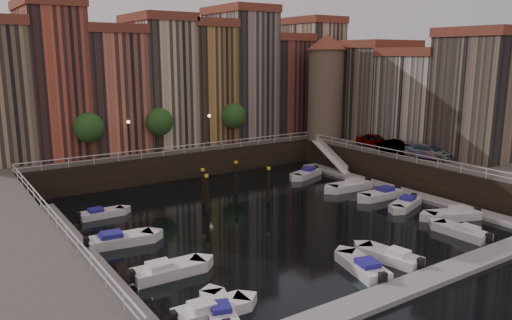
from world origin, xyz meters
TOP-DOWN VIEW (x-y plane):
  - ground at (0.00, 0.00)m, footprint 200.00×200.00m
  - quay_far at (0.00, 26.00)m, footprint 80.00×20.00m
  - quay_right at (28.00, -2.00)m, footprint 20.00×36.00m
  - dock_left at (-16.20, -1.00)m, footprint 2.00×28.00m
  - dock_right at (16.20, -1.00)m, footprint 2.00×28.00m
  - dock_near at (0.00, -17.00)m, footprint 30.00×2.00m
  - mountains at (1.72, 110.00)m, footprint 145.00×100.00m
  - far_terrace at (3.31, 23.50)m, footprint 48.70×10.30m
  - right_terrace at (26.50, 3.80)m, footprint 9.30×24.30m
  - corner_tower at (20.00, 14.50)m, footprint 5.20×5.20m
  - promenade_trees at (-1.33, 18.20)m, footprint 21.20×3.20m
  - street_lamps at (-1.00, 17.20)m, footprint 10.36×0.36m
  - railings at (0.00, 4.88)m, footprint 36.08×34.04m
  - gangway at (17.10, 10.00)m, footprint 2.78×8.32m
  - mooring_pilings at (-0.45, 5.14)m, footprint 6.84×4.53m
  - boat_left_0 at (-12.51, -13.03)m, footprint 4.59×1.82m
  - boat_left_1 at (-12.39, -6.97)m, footprint 5.08×1.94m
  - boat_left_2 at (-13.17, 0.16)m, footprint 5.19×2.46m
  - boat_left_3 at (-13.41, 0.34)m, footprint 4.56×1.70m
  - boat_left_4 at (-12.35, 7.55)m, footprint 4.11×1.51m
  - boat_right_0 at (13.44, -10.25)m, footprint 5.02×3.39m
  - boat_right_1 at (12.61, -5.64)m, footprint 4.71×3.04m
  - boat_right_2 at (13.06, -2.20)m, footprint 5.00×1.87m
  - boat_right_3 at (12.74, 1.89)m, footprint 5.32×2.19m
  - boat_right_4 at (12.49, 9.00)m, footprint 4.89×3.15m
  - boat_near_0 at (-12.04, -13.24)m, footprint 2.65×4.27m
  - boat_near_1 at (-1.26, -13.67)m, footprint 2.81×4.95m
  - boat_near_2 at (1.67, -13.51)m, footprint 2.45×4.84m
  - boat_near_3 at (10.25, -13.29)m, footprint 1.78×4.70m
  - car_a at (21.03, 6.46)m, footprint 2.61×4.91m
  - car_b at (20.09, 2.31)m, footprint 2.14×4.69m
  - car_c at (20.73, -1.67)m, footprint 3.45×5.61m

SIDE VIEW (x-z plane):
  - ground at x=0.00m, z-range 0.00..0.00m
  - dock_left at x=-16.20m, z-range 0.00..0.35m
  - dock_right at x=16.20m, z-range 0.00..0.35m
  - dock_near at x=0.00m, z-range 0.00..0.35m
  - boat_left_4 at x=-12.35m, z-range -0.15..0.79m
  - boat_near_0 at x=-12.04m, z-range -0.16..0.80m
  - boat_left_3 at x=-13.41m, z-range -0.17..0.87m
  - boat_left_0 at x=-12.51m, z-range -0.17..0.88m
  - boat_right_1 at x=12.61m, z-range -0.17..0.89m
  - boat_near_3 at x=10.25m, z-range -0.18..0.90m
  - boat_near_2 at x=1.67m, z-range -0.18..0.91m
  - boat_right_4 at x=12.49m, z-range -0.18..0.92m
  - boat_near_1 at x=-1.26m, z-range -0.18..0.93m
  - boat_right_0 at x=13.44m, z-range -0.19..0.95m
  - boat_right_2 at x=13.06m, z-range -0.19..0.96m
  - boat_left_1 at x=-12.39m, z-range -0.19..0.97m
  - boat_left_2 at x=-13.17m, z-range -0.19..0.98m
  - boat_right_3 at x=12.74m, z-range -0.20..1.01m
  - quay_far at x=0.00m, z-range 0.00..3.00m
  - quay_right at x=28.00m, z-range 0.00..3.00m
  - mooring_pilings at x=-0.45m, z-range -0.24..3.54m
  - gangway at x=17.10m, z-range 0.05..3.78m
  - car_b at x=20.09m, z-range 3.00..4.49m
  - car_c at x=20.73m, z-range 3.00..4.52m
  - railings at x=0.00m, z-range 3.53..4.05m
  - car_a at x=21.03m, z-range 3.00..4.59m
  - street_lamps at x=-1.00m, z-range 3.81..7.99m
  - promenade_trees at x=-1.33m, z-range 3.98..9.18m
  - mountains at x=1.72m, z-range -1.08..16.92m
  - right_terrace at x=26.50m, z-range 2.56..16.56m
  - corner_tower at x=20.00m, z-range 3.29..17.09m
  - far_terrace at x=3.31m, z-range 2.20..19.70m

